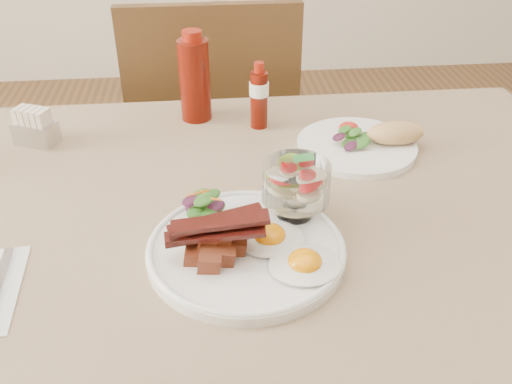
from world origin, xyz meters
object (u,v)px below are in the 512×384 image
(table, at_px, (226,259))
(second_plate, at_px, (366,142))
(ketchup_bottle, at_px, (195,79))
(chair_far, at_px, (214,142))
(hot_sauce_bottle, at_px, (259,96))
(main_plate, at_px, (246,250))
(sugar_caddy, at_px, (35,128))
(fruit_cup, at_px, (296,183))

(table, bearing_deg, second_plate, 34.04)
(ketchup_bottle, bearing_deg, second_plate, -28.02)
(chair_far, height_order, hot_sauce_bottle, chair_far)
(main_plate, distance_m, hot_sauce_bottle, 0.41)
(table, xyz_separation_m, second_plate, (0.27, 0.18, 0.10))
(table, relative_size, ketchup_bottle, 7.31)
(table, height_order, chair_far, chair_far)
(table, bearing_deg, main_plate, -75.57)
(table, height_order, sugar_caddy, sugar_caddy)
(second_plate, xyz_separation_m, hot_sauce_bottle, (-0.19, 0.11, 0.05))
(hot_sauce_bottle, distance_m, sugar_caddy, 0.43)
(fruit_cup, bearing_deg, ketchup_bottle, 110.58)
(chair_far, bearing_deg, hot_sauce_bottle, -76.79)
(table, relative_size, second_plate, 5.52)
(fruit_cup, distance_m, ketchup_bottle, 0.41)
(chair_far, relative_size, ketchup_bottle, 5.11)
(main_plate, bearing_deg, sugar_caddy, 134.69)
(sugar_caddy, bearing_deg, fruit_cup, -10.55)
(table, relative_size, fruit_cup, 13.03)
(sugar_caddy, bearing_deg, table, -14.92)
(fruit_cup, xyz_separation_m, sugar_caddy, (-0.45, 0.30, -0.04))
(second_plate, height_order, hot_sauce_bottle, hot_sauce_bottle)
(sugar_caddy, bearing_deg, second_plate, 15.60)
(chair_far, xyz_separation_m, ketchup_bottle, (-0.04, -0.31, 0.31))
(table, height_order, main_plate, main_plate)
(fruit_cup, height_order, hot_sauce_bottle, hot_sauce_bottle)
(table, bearing_deg, ketchup_bottle, 96.14)
(main_plate, bearing_deg, ketchup_bottle, 98.03)
(ketchup_bottle, bearing_deg, table, -83.86)
(hot_sauce_bottle, bearing_deg, second_plate, -31.38)
(chair_far, height_order, main_plate, chair_far)
(fruit_cup, relative_size, hot_sauce_bottle, 0.76)
(ketchup_bottle, distance_m, hot_sauce_bottle, 0.13)
(table, bearing_deg, sugar_caddy, 141.63)
(main_plate, xyz_separation_m, sugar_caddy, (-0.37, 0.37, 0.02))
(chair_far, xyz_separation_m, sugar_caddy, (-0.34, -0.39, 0.26))
(chair_far, xyz_separation_m, second_plate, (0.27, -0.48, 0.24))
(ketchup_bottle, height_order, hot_sauce_bottle, ketchup_bottle)
(chair_far, height_order, fruit_cup, chair_far)
(main_plate, bearing_deg, second_plate, 49.07)
(fruit_cup, relative_size, second_plate, 0.42)
(chair_far, relative_size, sugar_caddy, 10.45)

